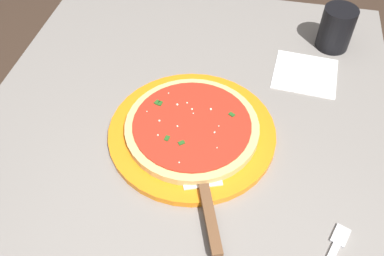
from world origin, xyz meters
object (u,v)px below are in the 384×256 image
(napkin_folded_right, at_px, (305,74))
(serving_plate, at_px, (192,132))
(pizza, at_px, (192,127))
(pizza_server, at_px, (206,198))
(cup_tall_drink, at_px, (336,28))

(napkin_folded_right, bearing_deg, serving_plate, -43.78)
(pizza, relative_size, napkin_folded_right, 1.87)
(serving_plate, bearing_deg, pizza_server, 19.95)
(pizza_server, bearing_deg, cup_tall_drink, 155.80)
(serving_plate, height_order, napkin_folded_right, serving_plate)
(serving_plate, xyz_separation_m, cup_tall_drink, (-0.35, 0.28, 0.04))
(pizza_server, height_order, cup_tall_drink, cup_tall_drink)
(serving_plate, bearing_deg, pizza, -106.81)
(pizza, distance_m, napkin_folded_right, 0.32)
(serving_plate, height_order, pizza, pizza)
(serving_plate, distance_m, pizza_server, 0.16)
(serving_plate, bearing_deg, napkin_folded_right, 136.22)
(pizza, bearing_deg, serving_plate, 73.19)
(pizza, bearing_deg, cup_tall_drink, 141.15)
(serving_plate, relative_size, pizza, 1.26)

